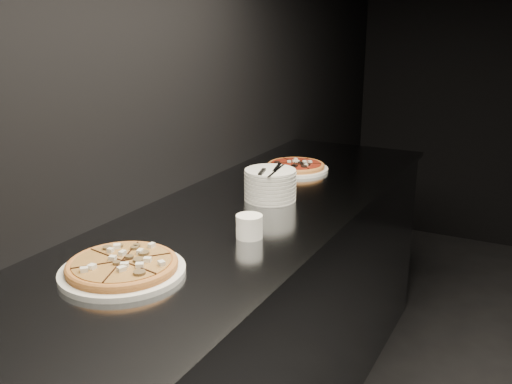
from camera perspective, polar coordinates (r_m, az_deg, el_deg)
The scene contains 7 objects.
wall_left at distance 2.23m, azimuth -8.88°, elevation 11.70°, with size 0.02×5.00×2.80m, color black.
counter at distance 2.33m, azimuth -0.25°, elevation -12.30°, with size 0.74×2.44×0.92m.
pizza_mushroom at distance 1.63m, azimuth -13.23°, elevation -7.31°, with size 0.36×0.36×0.04m.
pizza_tomato at distance 2.65m, azimuth 4.00°, elevation 2.56°, with size 0.35×0.35×0.03m.
plate_stack at distance 2.21m, azimuth 1.43°, elevation 0.75°, with size 0.20×0.20×0.12m.
cutlery at distance 2.18m, azimuth 1.45°, elevation 2.20°, with size 0.07×0.21×0.01m.
ramekin at distance 1.83m, azimuth -0.68°, elevation -3.39°, with size 0.09×0.09×0.08m.
Camera 1 is at (-1.18, -1.79, 1.60)m, focal length 40.00 mm.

